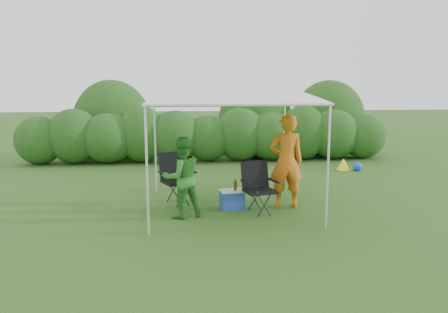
{
  "coord_description": "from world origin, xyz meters",
  "views": [
    {
      "loc": [
        -1.03,
        -7.95,
        2.41
      ],
      "look_at": [
        -0.1,
        0.4,
        1.05
      ],
      "focal_mm": 35.0,
      "sensor_mm": 36.0,
      "label": 1
    }
  ],
  "objects": [
    {
      "name": "hedge",
      "position": [
        0.0,
        6.0,
        0.82
      ],
      "size": [
        11.97,
        1.53,
        1.8
      ],
      "color": "#25551A",
      "rests_on": "ground"
    },
    {
      "name": "chair_left",
      "position": [
        -1.05,
        0.97,
        0.6
      ],
      "size": [
        0.79,
        0.77,
        1.05
      ],
      "rotation": [
        0.0,
        0.0,
        0.41
      ],
      "color": "black",
      "rests_on": "ground"
    },
    {
      "name": "cooler",
      "position": [
        0.05,
        0.35,
        0.2
      ],
      "size": [
        0.51,
        0.41,
        0.39
      ],
      "rotation": [
        0.0,
        0.0,
        0.16
      ],
      "color": "#22459C",
      "rests_on": "ground"
    },
    {
      "name": "woman",
      "position": [
        -0.94,
        -0.08,
        0.75
      ],
      "size": [
        0.88,
        0.79,
        1.5
      ],
      "primitive_type": "imported",
      "rotation": [
        0.0,
        0.0,
        3.49
      ],
      "color": "#2D7927",
      "rests_on": "ground"
    },
    {
      "name": "canopy",
      "position": [
        0.0,
        0.5,
        2.46
      ],
      "size": [
        3.1,
        3.1,
        2.83
      ],
      "color": "silver",
      "rests_on": "ground"
    },
    {
      "name": "ground",
      "position": [
        0.0,
        0.0,
        0.0
      ],
      "size": [
        70.0,
        70.0,
        0.0
      ],
      "primitive_type": "plane",
      "color": "#325D1D"
    },
    {
      "name": "bottle",
      "position": [
        0.11,
        0.31,
        0.5
      ],
      "size": [
        0.06,
        0.06,
        0.22
      ],
      "primitive_type": "cylinder",
      "color": "#592D0C",
      "rests_on": "cooler"
    },
    {
      "name": "chair_right",
      "position": [
        0.52,
        0.1,
        0.56
      ],
      "size": [
        0.7,
        0.66,
        0.98
      ],
      "rotation": [
        0.0,
        0.0,
        0.23
      ],
      "color": "black",
      "rests_on": "ground"
    },
    {
      "name": "man",
      "position": [
        1.13,
        0.36,
        0.94
      ],
      "size": [
        0.69,
        0.46,
        1.87
      ],
      "primitive_type": "imported",
      "rotation": [
        0.0,
        0.0,
        3.12
      ],
      "color": "orange",
      "rests_on": "ground"
    },
    {
      "name": "lawn_toy",
      "position": [
        3.88,
        4.01,
        0.16
      ],
      "size": [
        0.66,
        0.55,
        0.33
      ],
      "color": "yellow",
      "rests_on": "ground"
    }
  ]
}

